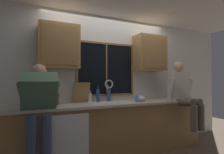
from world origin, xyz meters
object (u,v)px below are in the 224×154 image
object	(u,v)px
bottle_tall_clear	(90,97)
cutting_board	(82,93)
soap_dispenser	(137,99)
person_sitting_on_counter	(182,91)
knife_block	(55,98)
mixing_bowl	(140,98)
bottle_amber_small	(98,95)
person_standing	(39,107)
bottle_green_glass	(109,95)

from	to	relation	value
bottle_tall_clear	cutting_board	bearing A→B (deg)	-171.68
soap_dispenser	bottle_tall_clear	distance (m)	0.85
person_sitting_on_counter	cutting_board	size ratio (longest dim) A/B	3.52
knife_block	mixing_bowl	size ratio (longest dim) A/B	1.46
bottle_tall_clear	bottle_amber_small	distance (m)	0.16
mixing_bowl	soap_dispenser	size ratio (longest dim) A/B	1.32
cutting_board	bottle_tall_clear	distance (m)	0.18
person_sitting_on_counter	mixing_bowl	xyz separation A→B (m)	(-0.80, 0.26, -0.13)
person_standing	cutting_board	xyz separation A→B (m)	(0.70, 0.52, 0.14)
person_standing	knife_block	size ratio (longest dim) A/B	4.82
soap_dispenser	bottle_green_glass	size ratio (longest dim) A/B	0.59
person_sitting_on_counter	bottle_green_glass	xyz separation A→B (m)	(-1.36, 0.47, -0.07)
mixing_bowl	bottle_tall_clear	size ratio (longest dim) A/B	1.06
cutting_board	soap_dispenser	bearing A→B (deg)	-20.49
person_standing	soap_dispenser	size ratio (longest dim) A/B	9.28
soap_dispenser	person_sitting_on_counter	bearing A→B (deg)	-8.30
cutting_board	bottle_tall_clear	size ratio (longest dim) A/B	1.73
knife_block	soap_dispenser	bearing A→B (deg)	-9.88
knife_block	cutting_board	distance (m)	0.48
person_sitting_on_counter	bottle_green_glass	world-z (taller)	person_sitting_on_counter
mixing_bowl	bottle_amber_small	xyz separation A→B (m)	(-0.78, 0.17, 0.07)
mixing_bowl	person_sitting_on_counter	bearing A→B (deg)	-18.19
knife_block	bottle_green_glass	distance (m)	0.98
person_sitting_on_counter	bottle_tall_clear	bearing A→B (deg)	163.54
knife_block	bottle_amber_small	size ratio (longest dim) A/B	1.09
bottle_green_glass	bottle_tall_clear	bearing A→B (deg)	173.50
bottle_green_glass	bottle_tall_clear	size ratio (longest dim) A/B	1.37
bottle_tall_clear	bottle_amber_small	bearing A→B (deg)	-29.41
knife_block	bottle_tall_clear	size ratio (longest dim) A/B	1.56
knife_block	soap_dispenser	distance (m)	1.41
cutting_board	bottle_green_glass	bearing A→B (deg)	-1.95
person_standing	bottle_green_glass	world-z (taller)	person_standing
person_standing	person_sitting_on_counter	distance (m)	2.58
knife_block	cutting_board	size ratio (longest dim) A/B	0.90
person_standing	knife_block	xyz separation A→B (m)	(0.24, 0.42, 0.07)
person_standing	knife_block	world-z (taller)	person_standing
knife_block	person_sitting_on_counter	bearing A→B (deg)	-9.24
person_standing	mixing_bowl	world-z (taller)	person_standing
person_sitting_on_counter	cutting_board	distance (m)	1.93
knife_block	mixing_bowl	world-z (taller)	knife_block
mixing_bowl	cutting_board	bearing A→B (deg)	168.40
bottle_tall_clear	bottle_amber_small	xyz separation A→B (m)	(0.13, -0.07, 0.04)
bottle_amber_small	soap_dispenser	bearing A→B (deg)	-24.86
bottle_amber_small	cutting_board	bearing A→B (deg)	169.97
person_sitting_on_counter	bottle_amber_small	bearing A→B (deg)	164.72
cutting_board	bottle_green_glass	xyz separation A→B (m)	(0.51, -0.02, -0.06)
person_standing	cutting_board	world-z (taller)	person_standing
soap_dispenser	bottle_tall_clear	world-z (taller)	bottle_tall_clear
soap_dispenser	bottle_tall_clear	size ratio (longest dim) A/B	0.81
cutting_board	bottle_amber_small	bearing A→B (deg)	-10.03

